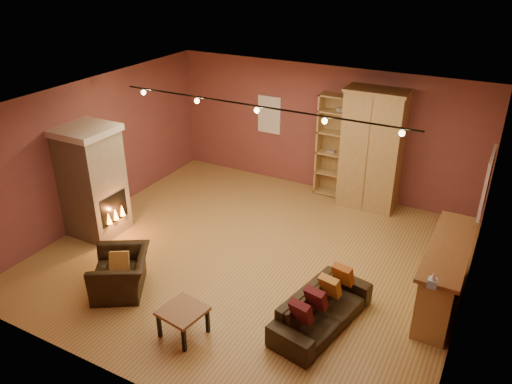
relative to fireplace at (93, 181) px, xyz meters
The scene contains 16 objects.
floor 3.28m from the fireplace, 11.16° to the left, with size 7.00×7.00×0.00m, color olive.
ceiling 3.55m from the fireplace, 11.16° to the left, with size 7.00×7.00×0.00m, color brown.
back_wall 4.92m from the fireplace, 51.69° to the left, with size 7.00×0.02×2.80m, color brown.
left_wall 0.83m from the fireplace, 127.41° to the left, with size 0.02×6.50×2.80m, color brown.
right_wall 6.58m from the fireplace, ahead, with size 0.02×6.50×2.80m, color brown.
fireplace is the anchor object (origin of this frame).
back_window 4.24m from the fireplace, 65.55° to the left, with size 0.56×0.04×0.86m, color silver.
bookcase 5.11m from the fireplace, 46.90° to the left, with size 0.93×0.36×2.26m.
armoire 5.53m from the fireplace, 39.69° to the left, with size 1.24×0.70×2.52m.
bar_counter 6.32m from the fireplace, ahead, with size 0.59×2.17×1.04m.
tissue_box 6.20m from the fireplace, ahead, with size 0.12×0.12×0.21m.
right_window 6.84m from the fireplace, 17.08° to the left, with size 0.05×0.90×1.00m, color silver.
loveseat 4.87m from the fireplace, ahead, with size 0.86×1.87×0.75m.
armchair 2.17m from the fireplace, 36.25° to the right, with size 1.06×1.17×0.86m.
coffee_table 3.61m from the fireplace, 27.00° to the right, with size 0.65×0.65×0.44m.
track_rail 3.54m from the fireplace, 14.74° to the left, with size 5.20×0.09×0.13m.
Camera 1 is at (3.63, -6.58, 4.98)m, focal length 35.00 mm.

